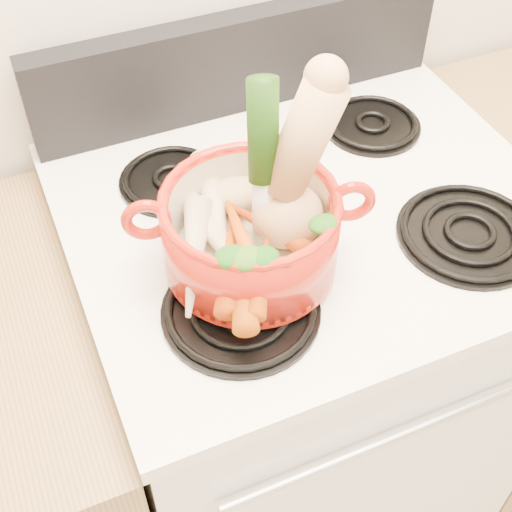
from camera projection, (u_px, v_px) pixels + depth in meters
name	position (u px, v px, depth m)	size (l,w,h in m)	color
stove_body	(299.00, 374.00, 1.51)	(0.76, 0.65, 0.92)	white
cooktop	(311.00, 211.00, 1.16)	(0.78, 0.67, 0.03)	white
control_backsplash	(240.00, 62.00, 1.27)	(0.76, 0.05, 0.18)	black
oven_handle	(407.00, 432.00, 1.06)	(0.02, 0.02, 0.60)	silver
burner_front_left	(241.00, 309.00, 0.99)	(0.22, 0.22, 0.02)	black
burner_front_right	(470.00, 232.00, 1.09)	(0.22, 0.22, 0.02)	black
burner_back_left	(171.00, 179.00, 1.18)	(0.17, 0.17, 0.02)	black
burner_back_right	(372.00, 124.00, 1.28)	(0.17, 0.17, 0.02)	black
dutch_oven	(250.00, 232.00, 0.99)	(0.25, 0.25, 0.12)	#B01C0F
pot_handle_left	(146.00, 220.00, 0.95)	(0.07, 0.07, 0.02)	#B01C0F
pot_handle_right	(351.00, 201.00, 0.97)	(0.07, 0.07, 0.02)	#B01C0F
squash	(306.00, 164.00, 0.95)	(0.11, 0.11, 0.26)	#E0AB72
leek	(266.00, 167.00, 0.94)	(0.04, 0.04, 0.27)	silver
ginger	(236.00, 195.00, 1.06)	(0.09, 0.07, 0.05)	tan
parsnip_0	(217.00, 238.00, 1.00)	(0.04, 0.04, 0.22)	beige
parsnip_1	(194.00, 255.00, 0.97)	(0.04, 0.04, 0.19)	beige
parsnip_2	(216.00, 209.00, 1.03)	(0.05, 0.05, 0.21)	beige
parsnip_3	(193.00, 246.00, 0.97)	(0.04, 0.04, 0.16)	beige
carrot_0	(242.00, 276.00, 0.95)	(0.04, 0.04, 0.18)	#C64F09
carrot_1	(229.00, 267.00, 0.97)	(0.03, 0.03, 0.16)	red
carrot_2	(277.00, 234.00, 1.00)	(0.03, 0.03, 0.17)	#C04A09
carrot_3	(261.00, 278.00, 0.94)	(0.03, 0.03, 0.13)	#B85409
carrot_4	(245.00, 246.00, 0.96)	(0.03, 0.03, 0.17)	#D1520A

